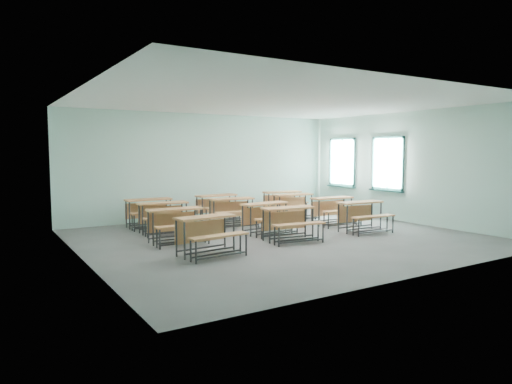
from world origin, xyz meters
TOP-DOWN VIEW (x-y plane):
  - room at (0.08, 0.03)m, footprint 9.04×8.04m
  - desk_unit_r0c0 at (-2.30, -0.78)m, footprint 1.31×0.94m
  - desk_unit_r0c1 at (-0.06, -0.46)m, footprint 1.31×0.96m
  - desk_unit_r0c2 at (2.21, -0.47)m, footprint 1.27×0.88m
  - desk_unit_r1c0 at (-2.36, 0.71)m, footprint 1.24×0.84m
  - desk_unit_r1c1 at (-0.01, 0.58)m, footprint 1.31×0.95m
  - desk_unit_r1c2 at (2.34, 0.77)m, footprint 1.28×0.90m
  - desk_unit_r2c0 at (-2.15, 2.04)m, footprint 1.27×0.89m
  - desk_unit_r2c1 at (-0.19, 2.04)m, footprint 1.33×0.99m
  - desk_unit_r2c2 at (2.01, 2.16)m, footprint 1.29×0.92m
  - desk_unit_r3c0 at (-2.18, 3.08)m, footprint 1.25×0.85m
  - desk_unit_r3c1 at (-0.07, 3.15)m, footprint 1.28×0.90m
  - desk_unit_r3c2 at (2.25, 3.07)m, footprint 1.32×0.97m

SIDE VIEW (x-z plane):
  - desk_unit_r0c0 at x=-2.30m, z-range 0.13..0.90m
  - desk_unit_r0c1 at x=-0.06m, z-range 0.13..0.90m
  - desk_unit_r0c2 at x=2.21m, z-range 0.13..0.90m
  - desk_unit_r1c0 at x=-2.36m, z-range 0.13..0.90m
  - desk_unit_r1c1 at x=-0.01m, z-range 0.13..0.90m
  - desk_unit_r1c2 at x=2.34m, z-range 0.13..0.90m
  - desk_unit_r2c0 at x=-2.15m, z-range 0.13..0.90m
  - desk_unit_r2c1 at x=-0.19m, z-range 0.13..0.90m
  - desk_unit_r2c2 at x=2.01m, z-range 0.13..0.90m
  - desk_unit_r3c0 at x=-2.18m, z-range 0.13..0.90m
  - desk_unit_r3c1 at x=-0.07m, z-range 0.13..0.90m
  - desk_unit_r3c2 at x=2.25m, z-range 0.13..0.90m
  - room at x=0.08m, z-range -0.02..3.22m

